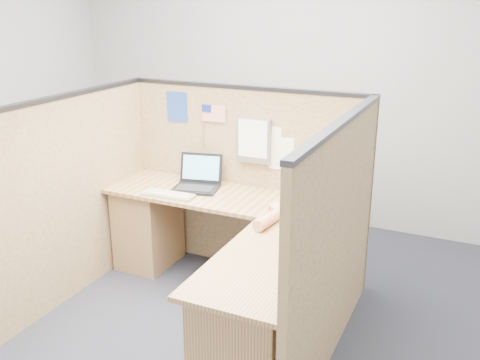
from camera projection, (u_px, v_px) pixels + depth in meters
The scene contains 13 objects.
floor at pixel (186, 324), 3.74m from camera, with size 5.00×5.00×0.00m, color #1F1F2B.
wall_back at pixel (298, 81), 5.23m from camera, with size 5.00×5.00×0.00m, color #A4A6A9.
cubicle_partitions at pixel (213, 202), 3.87m from camera, with size 2.06×1.83×1.53m.
l_desk at pixel (227, 261), 3.79m from camera, with size 1.95×1.75×0.73m.
laptop at pixel (200, 180), 4.26m from camera, with size 0.39×0.40×0.25m.
keyboard at pixel (168, 195), 4.08m from camera, with size 0.41×0.16×0.03m.
mouse at pixel (278, 210), 3.75m from camera, with size 0.12×0.07×0.05m, color #B9B9BE.
hand_forearm at pixel (271, 215), 3.61m from camera, with size 0.12×0.43×0.09m.
blue_poster at pixel (177, 107), 4.40m from camera, with size 0.19×0.00×0.25m, color #203D94.
american_flag at pixel (211, 115), 4.27m from camera, with size 0.21×0.01×0.36m.
file_holder at pixel (254, 141), 4.16m from camera, with size 0.28×0.05×0.35m.
paper_left at pixel (269, 144), 4.14m from camera, with size 0.22×0.00×0.28m, color white.
paper_right at pixel (281, 154), 4.12m from camera, with size 0.20×0.00×0.26m, color white.
Camera 1 is at (1.71, -2.77, 2.15)m, focal length 40.00 mm.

